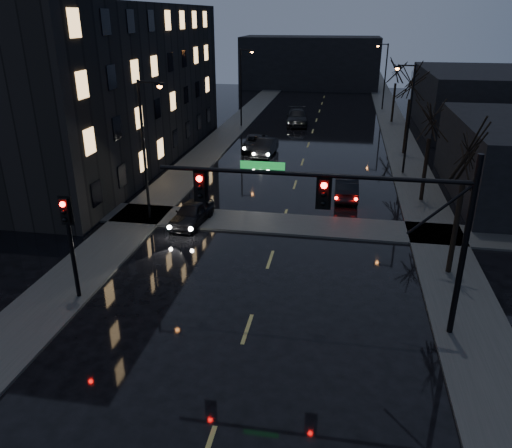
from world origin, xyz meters
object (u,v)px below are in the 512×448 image
at_px(lead_car, 346,188).
at_px(oncoming_car_b, 265,147).
at_px(oncoming_car_c, 256,143).
at_px(oncoming_car_d, 297,117).
at_px(oncoming_car_a, 192,213).

bearing_deg(lead_car, oncoming_car_b, -56.01).
height_order(oncoming_car_c, oncoming_car_d, oncoming_car_d).
xyz_separation_m(oncoming_car_b, oncoming_car_d, (1.41, 13.51, 0.11)).
xyz_separation_m(oncoming_car_c, lead_car, (8.10, -11.45, 0.05)).
bearing_deg(oncoming_car_c, oncoming_car_a, -94.49).
bearing_deg(oncoming_car_a, oncoming_car_d, 91.26).
relative_size(oncoming_car_c, lead_car, 1.11).
xyz_separation_m(oncoming_car_c, oncoming_car_d, (2.54, 11.86, 0.17)).
relative_size(oncoming_car_b, oncoming_car_d, 0.76).
xyz_separation_m(oncoming_car_a, oncoming_car_d, (3.15, 29.41, 0.15)).
bearing_deg(oncoming_car_a, oncoming_car_b, 91.15).
bearing_deg(oncoming_car_b, oncoming_car_d, 88.73).
relative_size(oncoming_car_a, oncoming_car_c, 0.84).
height_order(oncoming_car_b, oncoming_car_c, oncoming_car_b).
relative_size(oncoming_car_c, oncoming_car_d, 0.82).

